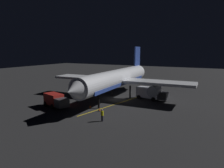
{
  "coord_description": "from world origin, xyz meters",
  "views": [
    {
      "loc": [
        -18.98,
        37.82,
        10.16
      ],
      "look_at": [
        0.0,
        2.0,
        3.5
      ],
      "focal_mm": 33.24,
      "sensor_mm": 36.0,
      "label": 1
    }
  ],
  "objects_px": {
    "catering_truck": "(151,94)",
    "ground_crew_worker": "(102,115)",
    "baggage_truck": "(55,101)",
    "airliner": "(118,79)",
    "traffic_cone_near_left": "(99,110)",
    "traffic_cone_near_right": "(90,107)"
  },
  "relations": [
    {
      "from": "traffic_cone_near_right",
      "to": "ground_crew_worker",
      "type": "bearing_deg",
      "value": 138.05
    },
    {
      "from": "traffic_cone_near_left",
      "to": "ground_crew_worker",
      "type": "bearing_deg",
      "value": 126.05
    },
    {
      "from": "catering_truck",
      "to": "ground_crew_worker",
      "type": "xyz_separation_m",
      "value": [
        2.24,
        15.94,
        -0.41
      ]
    },
    {
      "from": "airliner",
      "to": "traffic_cone_near_right",
      "type": "bearing_deg",
      "value": 83.55
    },
    {
      "from": "traffic_cone_near_left",
      "to": "traffic_cone_near_right",
      "type": "bearing_deg",
      "value": -15.73
    },
    {
      "from": "baggage_truck",
      "to": "catering_truck",
      "type": "height_order",
      "value": "catering_truck"
    },
    {
      "from": "baggage_truck",
      "to": "ground_crew_worker",
      "type": "relative_size",
      "value": 3.37
    },
    {
      "from": "baggage_truck",
      "to": "traffic_cone_near_left",
      "type": "relative_size",
      "value": 10.67
    },
    {
      "from": "baggage_truck",
      "to": "catering_truck",
      "type": "xyz_separation_m",
      "value": [
        -13.39,
        -13.51,
        0.07
      ]
    },
    {
      "from": "airliner",
      "to": "baggage_truck",
      "type": "height_order",
      "value": "airliner"
    },
    {
      "from": "ground_crew_worker",
      "to": "baggage_truck",
      "type": "bearing_deg",
      "value": -12.33
    },
    {
      "from": "baggage_truck",
      "to": "ground_crew_worker",
      "type": "bearing_deg",
      "value": 167.67
    },
    {
      "from": "airliner",
      "to": "catering_truck",
      "type": "relative_size",
      "value": 4.96
    },
    {
      "from": "catering_truck",
      "to": "traffic_cone_near_left",
      "type": "distance_m",
      "value": 12.96
    },
    {
      "from": "airliner",
      "to": "baggage_truck",
      "type": "distance_m",
      "value": 13.51
    },
    {
      "from": "baggage_truck",
      "to": "catering_truck",
      "type": "bearing_deg",
      "value": -134.75
    },
    {
      "from": "airliner",
      "to": "traffic_cone_near_left",
      "type": "height_order",
      "value": "airliner"
    },
    {
      "from": "ground_crew_worker",
      "to": "traffic_cone_near_left",
      "type": "distance_m",
      "value": 5.15
    },
    {
      "from": "airliner",
      "to": "traffic_cone_near_right",
      "type": "distance_m",
      "value": 9.82
    },
    {
      "from": "ground_crew_worker",
      "to": "traffic_cone_near_right",
      "type": "relative_size",
      "value": 3.16
    },
    {
      "from": "airliner",
      "to": "catering_truck",
      "type": "distance_m",
      "value": 7.52
    },
    {
      "from": "catering_truck",
      "to": "traffic_cone_near_right",
      "type": "height_order",
      "value": "catering_truck"
    }
  ]
}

